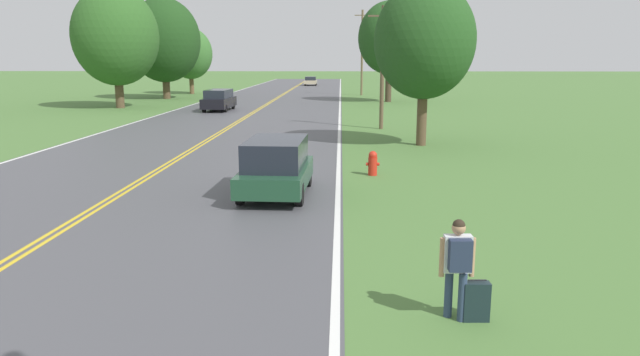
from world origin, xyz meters
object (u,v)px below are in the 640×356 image
object	(u,v)px
suitcase	(476,301)
tree_far_back	(425,41)
fire_hydrant	(373,163)
tree_mid_treeline	(190,54)
car_champagne_sedan_mid_near	(311,81)
car_dark_green_van_nearest	(276,166)
hitchhiker_person	(458,260)
tree_left_verge	(116,36)
tree_right_cluster	(164,40)
car_black_van_approaching	(219,100)
tree_behind_sign	(390,38)

from	to	relation	value
suitcase	tree_far_back	size ratio (longest dim) A/B	0.09
fire_hydrant	tree_far_back	xyz separation A→B (m)	(2.77, 7.50, 4.53)
tree_mid_treeline	car_champagne_sedan_mid_near	xyz separation A→B (m)	(13.23, 23.59, -4.07)
tree_far_back	car_dark_green_van_nearest	distance (m)	12.88
tree_mid_treeline	car_dark_green_van_nearest	distance (m)	54.74
hitchhiker_person	fire_hydrant	bearing A→B (deg)	0.91
car_dark_green_van_nearest	tree_far_back	bearing A→B (deg)	153.18
tree_left_verge	tree_far_back	world-z (taller)	tree_left_verge
fire_hydrant	tree_right_cluster	world-z (taller)	tree_right_cluster
suitcase	tree_left_verge	distance (m)	45.89
fire_hydrant	tree_mid_treeline	world-z (taller)	tree_mid_treeline
suitcase	tree_far_back	xyz separation A→B (m)	(1.75, 19.23, 4.65)
hitchhiker_person	tree_mid_treeline	world-z (taller)	tree_mid_treeline
tree_mid_treeline	tree_right_cluster	world-z (taller)	tree_right_cluster
suitcase	tree_far_back	world-z (taller)	tree_far_back
tree_mid_treeline	tree_far_back	bearing A→B (deg)	-62.01
suitcase	car_champagne_sedan_mid_near	size ratio (longest dim) A/B	0.16
car_black_van_approaching	car_champagne_sedan_mid_near	xyz separation A→B (m)	(5.09, 46.40, -0.18)
tree_left_verge	tree_mid_treeline	distance (m)	20.51
tree_far_back	suitcase	bearing A→B (deg)	-95.21
tree_far_back	tree_behind_sign	bearing A→B (deg)	88.55
tree_far_back	car_champagne_sedan_mid_near	world-z (taller)	tree_far_back
tree_left_verge	car_black_van_approaching	distance (m)	10.72
tree_right_cluster	tree_left_verge	bearing A→B (deg)	-92.51
suitcase	hitchhiker_person	bearing A→B (deg)	85.46
car_dark_green_van_nearest	car_champagne_sedan_mid_near	xyz separation A→B (m)	(-2.90, 75.76, -0.20)
tree_mid_treeline	car_dark_green_van_nearest	size ratio (longest dim) A/B	1.85
tree_mid_treeline	tree_behind_sign	bearing A→B (deg)	-28.40
tree_far_back	car_dark_green_van_nearest	size ratio (longest dim) A/B	1.84
fire_hydrant	car_champagne_sedan_mid_near	xyz separation A→B (m)	(-6.05, 72.57, 0.26)
tree_left_verge	tree_mid_treeline	size ratio (longest dim) A/B	1.30
tree_behind_sign	car_champagne_sedan_mid_near	distance (m)	37.56
tree_left_verge	car_dark_green_van_nearest	xyz separation A→B (m)	(17.10, -31.72, -5.11)
fire_hydrant	tree_behind_sign	distance (m)	37.27
tree_behind_sign	tree_mid_treeline	xyz separation A→B (m)	(-22.78, 12.32, -1.36)
suitcase	fire_hydrant	world-z (taller)	fire_hydrant
tree_left_verge	tree_right_cluster	xyz separation A→B (m)	(0.51, 11.76, 0.05)
hitchhiker_person	tree_left_verge	bearing A→B (deg)	25.00
fire_hydrant	car_champagne_sedan_mid_near	size ratio (longest dim) A/B	0.21
tree_mid_treeline	hitchhiker_person	bearing A→B (deg)	-71.79
suitcase	tree_right_cluster	size ratio (longest dim) A/B	0.07
tree_behind_sign	tree_far_back	distance (m)	29.19
tree_left_verge	tree_mid_treeline	bearing A→B (deg)	87.27
fire_hydrant	tree_left_verge	size ratio (longest dim) A/B	0.09
hitchhiker_person	tree_left_verge	world-z (taller)	tree_left_verge
tree_behind_sign	car_dark_green_van_nearest	distance (m)	40.74
car_champagne_sedan_mid_near	tree_far_back	bearing A→B (deg)	7.50
fire_hydrant	car_champagne_sedan_mid_near	bearing A→B (deg)	94.76
car_black_van_approaching	fire_hydrant	bearing A→B (deg)	-155.41
tree_left_verge	tree_far_back	xyz separation A→B (m)	(23.02, -21.03, -1.04)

